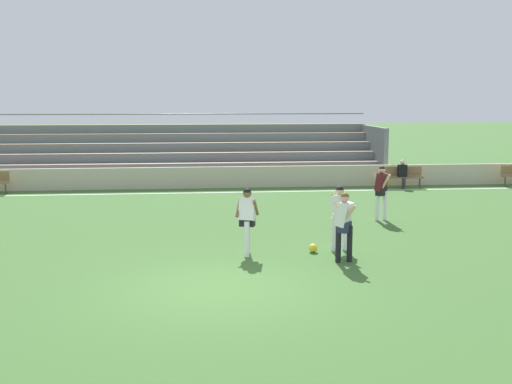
% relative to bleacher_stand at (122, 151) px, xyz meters
% --- Properties ---
extents(ground_plane, '(160.00, 160.00, 0.00)m').
position_rel_bleacher_stand_xyz_m(ground_plane, '(3.81, -17.35, -1.31)').
color(ground_plane, '#3D662D').
extents(field_line_sideline, '(44.00, 0.12, 0.01)m').
position_rel_bleacher_stand_xyz_m(field_line_sideline, '(3.81, -4.63, -1.30)').
color(field_line_sideline, white).
rests_on(field_line_sideline, ground).
extents(sideline_wall, '(48.00, 0.16, 0.90)m').
position_rel_bleacher_stand_xyz_m(sideline_wall, '(3.81, -3.29, -0.85)').
color(sideline_wall, beige).
rests_on(sideline_wall, ground).
extents(bleacher_stand, '(24.28, 4.48, 3.01)m').
position_rel_bleacher_stand_xyz_m(bleacher_stand, '(0.00, 0.00, 0.00)').
color(bleacher_stand, '#897051').
rests_on(bleacher_stand, ground).
extents(bench_centre_sideline, '(1.80, 0.40, 0.90)m').
position_rel_bleacher_stand_xyz_m(bench_centre_sideline, '(12.14, -4.03, -0.76)').
color(bench_centre_sideline, olive).
rests_on(bench_centre_sideline, ground).
extents(spectator_seated, '(0.36, 0.42, 1.21)m').
position_rel_bleacher_stand_xyz_m(spectator_seated, '(12.14, -4.15, -0.60)').
color(spectator_seated, '#2D2D38').
rests_on(spectator_seated, ground).
extents(player_white_wide_left, '(0.48, 0.67, 1.65)m').
position_rel_bleacher_stand_xyz_m(player_white_wide_left, '(6.84, -15.62, -0.33)').
color(player_white_wide_left, black).
rests_on(player_white_wide_left, ground).
extents(player_white_deep_cover, '(0.53, 0.63, 1.64)m').
position_rel_bleacher_stand_xyz_m(player_white_deep_cover, '(6.98, -14.51, -0.33)').
color(player_white_deep_cover, white).
rests_on(player_white_deep_cover, ground).
extents(player_white_on_ball, '(0.61, 0.48, 1.65)m').
position_rel_bleacher_stand_xyz_m(player_white_on_ball, '(4.65, -14.73, -0.33)').
color(player_white_on_ball, white).
rests_on(player_white_on_ball, ground).
extents(player_dark_overlapping, '(0.48, 0.64, 1.72)m').
position_rel_bleacher_stand_xyz_m(player_dark_overlapping, '(9.17, -10.83, -0.28)').
color(player_dark_overlapping, white).
rests_on(player_dark_overlapping, ground).
extents(soccer_ball, '(0.22, 0.22, 0.22)m').
position_rel_bleacher_stand_xyz_m(soccer_ball, '(6.29, -14.66, -1.20)').
color(soccer_ball, yellow).
rests_on(soccer_ball, ground).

